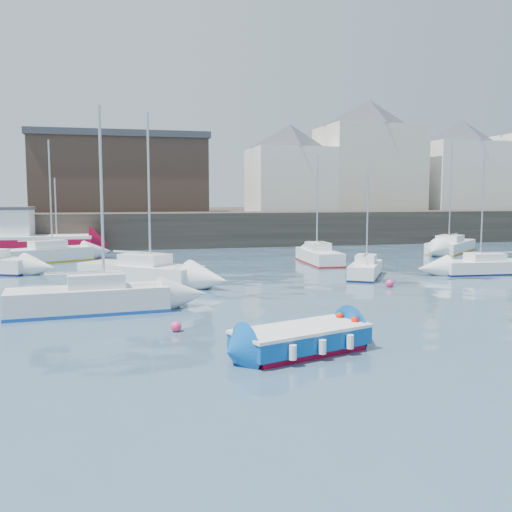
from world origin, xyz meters
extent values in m
plane|color=#2D4760|center=(0.00, 0.00, 0.00)|extent=(220.00, 220.00, 0.00)
cube|color=#28231E|center=(0.00, 35.00, 1.50)|extent=(90.00, 5.00, 3.00)
cube|color=#28231E|center=(0.00, 53.00, 1.40)|extent=(90.00, 32.00, 2.80)
cube|color=beige|center=(20.00, 42.00, 7.30)|extent=(10.00, 8.00, 9.00)
pyramid|color=#3A3D44|center=(20.00, 42.00, 13.20)|extent=(13.36, 13.36, 2.80)
cube|color=white|center=(31.00, 41.50, 6.55)|extent=(9.00, 7.00, 7.50)
pyramid|color=#3A3D44|center=(31.00, 41.50, 11.53)|extent=(11.88, 11.88, 2.45)
cube|color=white|center=(11.00, 41.50, 6.05)|extent=(8.00, 7.00, 6.50)
pyramid|color=#3A3D44|center=(11.00, 41.50, 10.53)|extent=(11.14, 11.14, 2.45)
cube|color=#3D2D26|center=(-6.00, 43.00, 6.30)|extent=(16.00, 10.00, 7.00)
cube|color=#3A3D44|center=(-6.00, 43.00, 10.10)|extent=(16.40, 10.40, 0.60)
cube|color=maroon|center=(-1.71, -0.08, 0.09)|extent=(3.87, 2.56, 0.18)
cube|color=#074DA5|center=(-1.71, -0.08, 0.42)|extent=(4.23, 2.86, 0.49)
cube|color=white|center=(-1.71, -0.08, 0.71)|extent=(4.32, 2.91, 0.09)
cube|color=white|center=(-1.71, -0.08, 0.50)|extent=(3.33, 2.13, 0.45)
cube|color=tan|center=(-1.71, -0.08, 0.61)|extent=(0.65, 1.20, 0.07)
cylinder|color=white|center=(-2.96, 0.47, 0.39)|extent=(0.20, 0.20, 0.39)
cylinder|color=white|center=(-2.35, -1.30, 0.39)|extent=(0.20, 0.20, 0.39)
cylinder|color=white|center=(-2.01, 0.80, 0.39)|extent=(0.20, 0.20, 0.39)
cylinder|color=white|center=(-1.40, -0.97, 0.39)|extent=(0.20, 0.20, 0.39)
cylinder|color=white|center=(-1.06, 1.13, 0.39)|extent=(0.20, 0.20, 0.39)
cylinder|color=white|center=(-0.45, -0.64, 0.39)|extent=(0.20, 0.20, 0.39)
cube|color=maroon|center=(-12.73, 31.50, 0.60)|extent=(9.00, 3.89, 1.21)
cube|color=white|center=(-12.73, 31.50, 1.32)|extent=(9.00, 3.89, 0.22)
cube|color=white|center=(-14.05, 31.59, 2.42)|extent=(2.56, 2.36, 1.98)
cube|color=#3A3D44|center=(-14.05, 31.59, 3.52)|extent=(2.80, 2.59, 0.22)
cylinder|color=silver|center=(-11.09, 31.39, 3.63)|extent=(0.11, 0.11, 4.40)
cube|color=white|center=(-7.81, 7.26, 0.49)|extent=(6.10, 2.43, 0.97)
cube|color=#174CB1|center=(-7.81, 7.26, 0.06)|extent=(6.16, 2.45, 0.13)
cube|color=white|center=(-7.51, 7.29, 1.24)|extent=(2.20, 1.61, 0.54)
cylinder|color=silver|center=(-7.21, 7.31, 4.40)|extent=(0.11, 0.11, 6.85)
cube|color=white|center=(-5.54, 14.25, 0.49)|extent=(6.32, 5.96, 0.99)
cube|color=#091EAC|center=(-5.54, 14.25, 0.07)|extent=(6.38, 6.02, 0.13)
cube|color=white|center=(-5.29, 14.03, 1.26)|extent=(2.77, 2.72, 0.55)
cylinder|color=silver|center=(-5.04, 13.81, 4.78)|extent=(0.11, 0.11, 7.57)
cube|color=white|center=(6.59, 13.54, 0.39)|extent=(3.49, 4.45, 0.79)
cube|color=#09183E|center=(6.59, 13.54, 0.05)|extent=(3.53, 4.49, 0.10)
cube|color=white|center=(6.71, 13.72, 1.00)|extent=(1.70, 1.85, 0.44)
cylinder|color=silver|center=(6.83, 13.91, 3.30)|extent=(0.09, 0.09, 5.02)
cube|color=white|center=(14.06, 13.05, 0.39)|extent=(5.70, 2.21, 0.77)
cube|color=#0A1540|center=(14.06, 13.05, 0.05)|extent=(5.76, 2.23, 0.10)
cube|color=white|center=(13.78, 13.08, 0.99)|extent=(2.05, 1.49, 0.43)
cylinder|color=silver|center=(13.50, 13.10, 3.98)|extent=(0.09, 0.09, 6.42)
cube|color=white|center=(6.36, 20.18, 0.44)|extent=(2.00, 5.50, 0.89)
cube|color=maroon|center=(6.36, 20.18, 0.06)|extent=(2.02, 5.56, 0.12)
cube|color=white|center=(6.38, 20.45, 1.13)|extent=(1.39, 1.96, 0.49)
cylinder|color=silver|center=(6.39, 20.72, 4.00)|extent=(0.10, 0.10, 6.24)
cube|color=white|center=(19.24, 24.87, 0.44)|extent=(6.51, 6.17, 0.87)
cube|color=gold|center=(19.24, 24.87, 0.06)|extent=(6.57, 6.23, 0.12)
cube|color=white|center=(18.99, 24.64, 1.12)|extent=(2.86, 2.81, 0.49)
cylinder|color=silver|center=(18.74, 24.41, 4.78)|extent=(0.10, 0.10, 7.82)
cube|color=white|center=(-11.43, 25.40, 0.47)|extent=(6.54, 4.61, 0.94)
cube|color=gold|center=(-11.43, 25.40, 0.06)|extent=(6.60, 4.65, 0.13)
cube|color=white|center=(-11.15, 25.54, 1.21)|extent=(2.65, 2.33, 0.52)
cylinder|color=silver|center=(-10.87, 25.68, 4.57)|extent=(0.10, 0.10, 7.24)
sphere|color=#FB336E|center=(-4.89, 3.39, 0.00)|extent=(0.36, 0.36, 0.36)
sphere|color=#FB336E|center=(6.32, 10.13, 0.00)|extent=(0.38, 0.38, 0.38)
sphere|color=#FB336E|center=(-6.71, 16.19, 0.00)|extent=(0.41, 0.41, 0.41)
camera|label=1|loc=(-6.82, -15.14, 4.45)|focal=40.00mm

